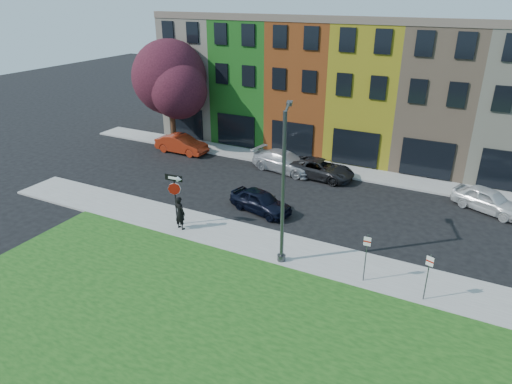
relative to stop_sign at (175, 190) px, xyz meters
The scene contains 15 objects.
ground 7.03m from the stop_sign, 23.19° to the right, with size 120.00×120.00×0.00m, color black.
sidewalk_near 8.42m from the stop_sign, ahead, with size 40.00×3.00×0.12m, color gray.
sidewalk_far 12.95m from the stop_sign, 75.82° to the left, with size 40.00×2.40×0.12m, color gray.
rowhouse_block 19.11m from the stop_sign, 78.94° to the left, with size 30.00×10.12×10.00m.
stop_sign is the anchor object (origin of this frame).
man 1.28m from the stop_sign, 31.71° to the right, with size 0.77×0.59×1.89m, color black.
sedan_near 5.26m from the stop_sign, 48.99° to the left, with size 4.21×2.49×1.34m, color black.
parked_car_red 12.78m from the stop_sign, 124.48° to the left, with size 4.39×1.57×1.44m, color maroon.
parked_car_silver 10.78m from the stop_sign, 80.06° to the left, with size 5.23×2.84×1.44m, color #9D9DA2.
parked_car_dark 11.54m from the stop_sign, 66.25° to the left, with size 4.89×2.50×1.32m, color black.
parked_car_white 18.33m from the stop_sign, 33.41° to the left, with size 4.43×3.19×1.40m, color silver.
street_lamp 6.83m from the stop_sign, ahead, with size 1.07×2.49×7.33m.
parking_sign_a 10.69m from the stop_sign, ahead, with size 0.32×0.08×2.36m.
parking_sign_b 13.32m from the stop_sign, ahead, with size 0.31×0.14×2.20m.
tree_purple 15.15m from the stop_sign, 126.65° to the left, with size 7.15×6.26×8.53m.
Camera 1 is at (8.08, -15.36, 12.09)m, focal length 32.00 mm.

